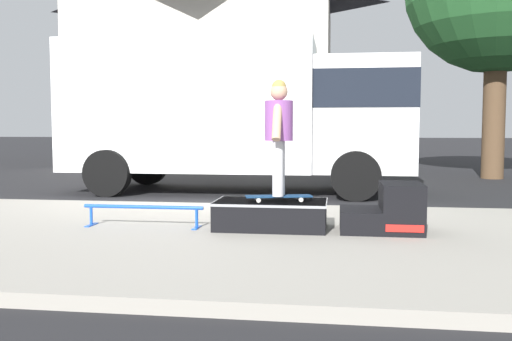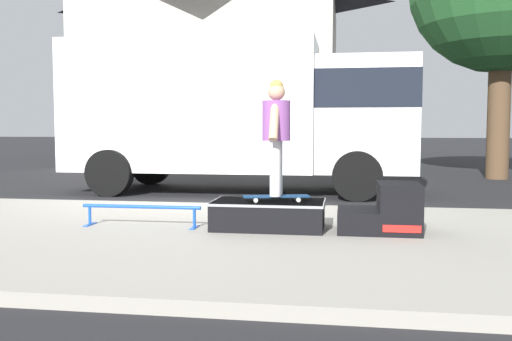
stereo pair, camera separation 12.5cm
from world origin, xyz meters
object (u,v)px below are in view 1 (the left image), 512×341
(grind_rail, at_px, (143,210))
(box_truck, at_px, (239,109))
(kicker_ramp, at_px, (388,211))
(skater_kid, at_px, (279,128))
(skateboard, at_px, (279,197))
(skate_box, at_px, (271,213))

(grind_rail, bearing_deg, box_truck, 86.10)
(kicker_ramp, relative_size, skater_kid, 0.68)
(grind_rail, relative_size, skateboard, 1.84)
(skate_box, xyz_separation_m, grind_rail, (-1.54, -0.11, 0.02))
(kicker_ramp, height_order, skateboard, kicker_ramp)
(box_truck, bearing_deg, skate_box, -75.95)
(grind_rail, bearing_deg, kicker_ramp, 2.17)
(skateboard, distance_m, skater_kid, 0.81)
(skate_box, xyz_separation_m, box_truck, (-1.21, 4.82, 1.40))
(kicker_ramp, relative_size, skateboard, 1.15)
(skater_kid, distance_m, box_truck, 5.05)
(skate_box, bearing_deg, skateboard, -21.99)
(skate_box, relative_size, skater_kid, 0.97)
(skater_kid, bearing_deg, kicker_ramp, 1.69)
(skate_box, distance_m, kicker_ramp, 1.36)
(skate_box, xyz_separation_m, skateboard, (0.09, -0.04, 0.21))
(kicker_ramp, xyz_separation_m, box_truck, (-2.57, 4.82, 1.35))
(skater_kid, height_order, box_truck, box_truck)
(skate_box, xyz_separation_m, skater_kid, (0.09, -0.04, 1.02))
(box_truck, bearing_deg, skateboard, -75.02)
(skate_box, bearing_deg, skater_kid, -21.99)
(skateboard, bearing_deg, grind_rail, -177.46)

